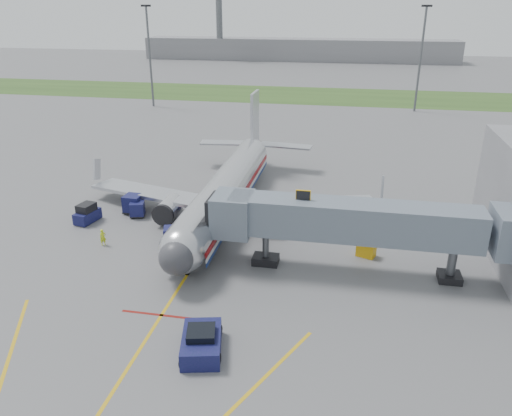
% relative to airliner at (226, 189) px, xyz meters
% --- Properties ---
extents(ground, '(400.00, 400.00, 0.00)m').
position_rel_airliner_xyz_m(ground, '(-0.00, -15.25, -2.65)').
color(ground, '#565659').
rests_on(ground, ground).
extents(grass_strip, '(300.00, 25.00, 0.01)m').
position_rel_airliner_xyz_m(grass_strip, '(-0.00, 74.75, -2.64)').
color(grass_strip, '#2D4C1E').
rests_on(grass_strip, ground).
extents(apron_markings, '(21.52, 50.00, 0.01)m').
position_rel_airliner_xyz_m(apron_markings, '(-0.00, -22.65, -2.64)').
color(apron_markings, gold).
rests_on(apron_markings, ground).
extents(airliner, '(32.10, 35.67, 10.25)m').
position_rel_airliner_xyz_m(airliner, '(0.00, 0.00, 0.00)').
color(airliner, silver).
rests_on(airliner, ground).
extents(jet_bridge, '(25.30, 4.00, 6.90)m').
position_rel_airliner_xyz_m(jet_bridge, '(12.86, -10.25, 1.82)').
color(jet_bridge, slate).
rests_on(jet_bridge, ground).
extents(light_mast_left, '(2.00, 0.44, 20.40)m').
position_rel_airliner_xyz_m(light_mast_left, '(-30.00, 54.75, 8.13)').
color(light_mast_left, '#595B60').
rests_on(light_mast_left, ground).
extents(light_mast_right, '(2.00, 0.44, 20.40)m').
position_rel_airliner_xyz_m(light_mast_right, '(25.00, 59.75, 8.13)').
color(light_mast_right, '#595B60').
rests_on(light_mast_right, ground).
extents(distant_terminal, '(120.00, 14.00, 8.00)m').
position_rel_airliner_xyz_m(distant_terminal, '(-10.00, 154.75, 1.35)').
color(distant_terminal, slate).
rests_on(distant_terminal, ground).
extents(control_tower, '(4.00, 4.00, 30.00)m').
position_rel_airliner_xyz_m(control_tower, '(-40.00, 149.75, 14.68)').
color(control_tower, '#595B60').
rests_on(control_tower, ground).
extents(pushback_tug, '(3.26, 4.43, 1.66)m').
position_rel_airliner_xyz_m(pushback_tug, '(4.00, -22.56, -1.95)').
color(pushback_tug, '#0C1438').
rests_on(pushback_tug, ground).
extents(baggage_tug, '(1.95, 3.01, 1.95)m').
position_rel_airliner_xyz_m(baggage_tug, '(-13.33, -5.01, -1.78)').
color(baggage_tug, '#0C1438').
rests_on(baggage_tug, ground).
extents(baggage_cart_a, '(1.92, 1.92, 1.97)m').
position_rel_airliner_xyz_m(baggage_cart_a, '(-9.69, -1.89, -1.64)').
color(baggage_cart_a, '#0C1438').
rests_on(baggage_cart_a, ground).
extents(baggage_cart_b, '(1.80, 1.80, 1.58)m').
position_rel_airliner_xyz_m(baggage_cart_b, '(-8.87, -2.77, -1.84)').
color(baggage_cart_b, '#0C1438').
rests_on(baggage_cart_b, ground).
extents(baggage_cart_c, '(1.91, 1.91, 1.65)m').
position_rel_airliner_xyz_m(baggage_cart_c, '(-3.11, -8.22, -1.81)').
color(baggage_cart_c, '#0C1438').
rests_on(baggage_cart_c, ground).
extents(belt_loader, '(2.38, 4.10, 1.94)m').
position_rel_airliner_xyz_m(belt_loader, '(-2.59, 0.79, -2.16)').
color(belt_loader, '#0C1438').
rests_on(belt_loader, ground).
extents(ground_power_cart, '(1.82, 1.52, 1.24)m').
position_rel_airliner_xyz_m(ground_power_cart, '(14.45, -7.25, -2.03)').
color(ground_power_cart, '#EBAB0D').
rests_on(ground_power_cart, ground).
extents(ramp_worker, '(0.67, 0.66, 1.56)m').
position_rel_airliner_xyz_m(ramp_worker, '(-9.28, -9.63, -1.86)').
color(ramp_worker, '#BCD519').
rests_on(ramp_worker, ground).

